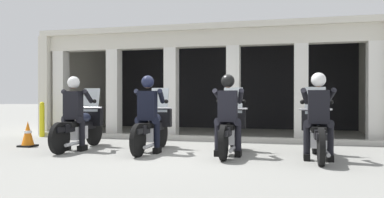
% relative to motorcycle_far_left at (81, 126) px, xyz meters
% --- Properties ---
extents(ground_plane, '(80.00, 80.00, 0.00)m').
position_rel_motorcycle_far_left_xyz_m(ground_plane, '(2.48, 2.95, -0.50)').
color(ground_plane, gray).
extents(station_building, '(9.88, 4.17, 3.12)m').
position_rel_motorcycle_far_left_xyz_m(station_building, '(2.14, 4.70, 1.46)').
color(station_building, black).
rests_on(station_building, ground).
extents(kerb_strip, '(9.38, 0.24, 0.12)m').
position_rel_motorcycle_far_left_xyz_m(kerb_strip, '(2.14, 2.17, -0.44)').
color(kerb_strip, '#B7B5AD').
rests_on(kerb_strip, ground).
extents(motorcycle_far_left, '(0.62, 2.04, 1.35)m').
position_rel_motorcycle_far_left_xyz_m(motorcycle_far_left, '(0.00, 0.00, 0.00)').
color(motorcycle_far_left, black).
rests_on(motorcycle_far_left, ground).
extents(police_officer_far_left, '(0.63, 0.61, 1.58)m').
position_rel_motorcycle_far_left_xyz_m(police_officer_far_left, '(-0.00, -0.28, 0.44)').
color(police_officer_far_left, black).
rests_on(police_officer_far_left, ground).
extents(motorcycle_center_left, '(0.62, 2.04, 1.35)m').
position_rel_motorcycle_far_left_xyz_m(motorcycle_center_left, '(1.65, 0.07, 0.00)').
color(motorcycle_center_left, black).
rests_on(motorcycle_center_left, ground).
extents(police_officer_center_left, '(0.63, 0.61, 1.58)m').
position_rel_motorcycle_far_left_xyz_m(police_officer_center_left, '(1.65, -0.22, 0.44)').
color(police_officer_center_left, black).
rests_on(police_officer_center_left, ground).
extents(motorcycle_center_right, '(0.62, 2.04, 1.35)m').
position_rel_motorcycle_far_left_xyz_m(motorcycle_center_right, '(3.31, 0.04, 0.00)').
color(motorcycle_center_right, black).
rests_on(motorcycle_center_right, ground).
extents(police_officer_center_right, '(0.63, 0.61, 1.58)m').
position_rel_motorcycle_far_left_xyz_m(police_officer_center_right, '(3.31, -0.25, 0.44)').
color(police_officer_center_right, black).
rests_on(police_officer_center_right, ground).
extents(motorcycle_far_right, '(0.62, 2.04, 1.35)m').
position_rel_motorcycle_far_left_xyz_m(motorcycle_far_right, '(4.96, -0.08, 0.00)').
color(motorcycle_far_right, black).
rests_on(motorcycle_far_right, ground).
extents(police_officer_far_right, '(0.63, 0.61, 1.58)m').
position_rel_motorcycle_far_left_xyz_m(police_officer_far_right, '(4.96, -0.36, 0.44)').
color(police_officer_far_right, black).
rests_on(police_officer_far_right, ground).
extents(traffic_cone_flank, '(0.34, 0.34, 0.59)m').
position_rel_motorcycle_far_left_xyz_m(traffic_cone_flank, '(-1.37, 0.01, -0.21)').
color(traffic_cone_flank, black).
rests_on(traffic_cone_flank, ground).
extents(bollard_kerbside, '(0.14, 0.14, 1.01)m').
position_rel_motorcycle_far_left_xyz_m(bollard_kerbside, '(-2.40, 1.94, -0.00)').
color(bollard_kerbside, yellow).
rests_on(bollard_kerbside, ground).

